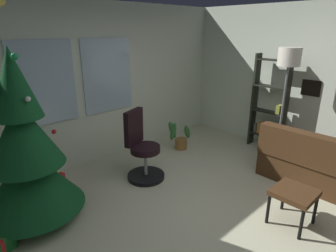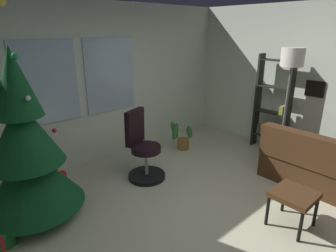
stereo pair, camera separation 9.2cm
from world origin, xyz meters
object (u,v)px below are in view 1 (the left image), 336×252
at_px(bookshelf, 269,109).
at_px(potted_plant, 179,138).
at_px(office_chair, 142,152).
at_px(floor_lamp, 288,66).
at_px(footstool, 294,195).
at_px(gift_box_red, 53,183).
at_px(holiday_tree, 26,155).

xyz_separation_m(bookshelf, potted_plant, (-1.22, 1.10, -0.55)).
bearing_deg(office_chair, floor_lamp, -28.88).
distance_m(footstool, potted_plant, 2.50).
bearing_deg(gift_box_red, footstool, -56.08).
height_order(office_chair, potted_plant, office_chair).
relative_size(gift_box_red, potted_plant, 0.56).
distance_m(footstool, office_chair, 2.11).
relative_size(gift_box_red, bookshelf, 0.18).
bearing_deg(footstool, potted_plant, 75.72).
bearing_deg(office_chair, gift_box_red, 155.45).
distance_m(footstool, bookshelf, 2.29).
xyz_separation_m(gift_box_red, floor_lamp, (3.19, -1.65, 1.47)).
relative_size(office_chair, bookshelf, 0.60).
height_order(footstool, gift_box_red, footstool).
bearing_deg(bookshelf, gift_box_red, 160.67).
relative_size(holiday_tree, bookshelf, 1.42).
relative_size(footstool, potted_plant, 0.82).
bearing_deg(office_chair, holiday_tree, 176.02).
xyz_separation_m(floor_lamp, potted_plant, (-0.86, 1.51, -1.38)).
xyz_separation_m(bookshelf, floor_lamp, (-0.36, -0.40, 0.83)).
height_order(footstool, bookshelf, bookshelf).
distance_m(office_chair, floor_lamp, 2.61).
xyz_separation_m(holiday_tree, potted_plant, (2.72, 0.28, -0.61)).
distance_m(office_chair, potted_plant, 1.25).
distance_m(holiday_tree, floor_lamp, 3.86).
xyz_separation_m(gift_box_red, bookshelf, (3.55, -1.25, 0.64)).
bearing_deg(bookshelf, holiday_tree, 168.16).
bearing_deg(office_chair, footstool, -74.47).
distance_m(footstool, holiday_tree, 3.03).
bearing_deg(floor_lamp, potted_plant, 119.62).
bearing_deg(potted_plant, floor_lamp, -60.38).
relative_size(bookshelf, floor_lamp, 0.92).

